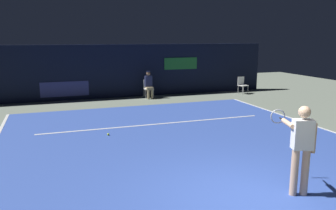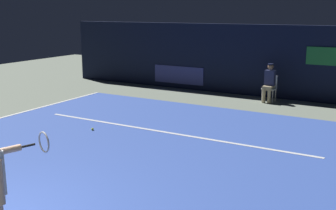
{
  "view_description": "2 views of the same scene",
  "coord_description": "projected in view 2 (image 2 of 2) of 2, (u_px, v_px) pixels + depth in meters",
  "views": [
    {
      "loc": [
        -3.34,
        -4.9,
        2.95
      ],
      "look_at": [
        0.0,
        4.7,
        0.91
      ],
      "focal_mm": 36.39,
      "sensor_mm": 36.0,
      "label": 1
    },
    {
      "loc": [
        5.24,
        -3.17,
        3.13
      ],
      "look_at": [
        0.48,
        5.14,
        0.95
      ],
      "focal_mm": 45.03,
      "sensor_mm": 36.0,
      "label": 2
    }
  ],
  "objects": [
    {
      "name": "line_judge_on_chair",
      "position": [
        269.0,
        82.0,
        14.43
      ],
      "size": [
        0.45,
        0.53,
        1.32
      ],
      "color": "white",
      "rests_on": "ground"
    },
    {
      "name": "ground_plane",
      "position": [
        126.0,
        153.0,
        9.39
      ],
      "size": [
        30.7,
        30.7,
        0.0
      ],
      "primitive_type": "plane",
      "color": "gray"
    },
    {
      "name": "line_service",
      "position": [
        166.0,
        132.0,
        10.9
      ],
      "size": [
        7.82,
        0.1,
        0.01
      ],
      "primitive_type": "cube",
      "color": "white",
      "rests_on": "court_surface"
    },
    {
      "name": "back_wall",
      "position": [
        245.0,
        60.0,
        15.57
      ],
      "size": [
        15.55,
        0.33,
        2.6
      ],
      "color": "black",
      "rests_on": "ground"
    },
    {
      "name": "tennis_ball",
      "position": [
        93.0,
        129.0,
        11.08
      ],
      "size": [
        0.07,
        0.07,
        0.07
      ],
      "primitive_type": "sphere",
      "color": "#CCE033",
      "rests_on": "court_surface"
    },
    {
      "name": "court_surface",
      "position": [
        126.0,
        153.0,
        9.39
      ],
      "size": [
        10.03,
        10.22,
        0.01
      ],
      "primitive_type": "cube",
      "color": "#3856B2",
      "rests_on": "ground"
    }
  ]
}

